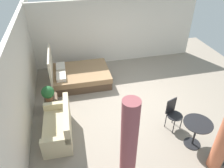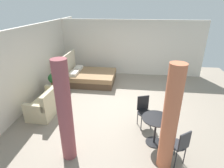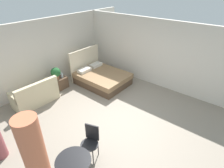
# 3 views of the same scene
# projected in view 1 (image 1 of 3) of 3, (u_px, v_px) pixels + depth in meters

# --- Properties ---
(ground_plane) EXTENTS (8.94, 9.76, 0.02)m
(ground_plane) POSITION_uv_depth(u_px,v_px,m) (138.00, 101.00, 7.12)
(ground_plane) COLOR gray
(wall_back) EXTENTS (8.94, 0.12, 2.61)m
(wall_back) POSITION_uv_depth(u_px,v_px,m) (21.00, 81.00, 5.72)
(wall_back) COLOR silver
(wall_back) RESTS_ON ground
(wall_right) EXTENTS (0.12, 6.76, 2.61)m
(wall_right) POSITION_uv_depth(u_px,v_px,m) (116.00, 31.00, 8.77)
(wall_right) COLOR silver
(wall_right) RESTS_ON ground
(bed) EXTENTS (1.62, 2.07, 1.31)m
(bed) POSITION_uv_depth(u_px,v_px,m) (79.00, 76.00, 7.89)
(bed) COLOR brown
(bed) RESTS_ON ground
(couch) EXTENTS (1.51, 0.78, 0.89)m
(couch) POSITION_uv_depth(u_px,v_px,m) (59.00, 127.00, 5.71)
(couch) COLOR beige
(couch) RESTS_ON ground
(nightstand) EXTENTS (0.53, 0.38, 0.46)m
(nightstand) POSITION_uv_depth(u_px,v_px,m) (52.00, 103.00, 6.65)
(nightstand) COLOR brown
(nightstand) RESTS_ON ground
(potted_plant) EXTENTS (0.38, 0.38, 0.46)m
(potted_plant) POSITION_uv_depth(u_px,v_px,m) (48.00, 93.00, 6.29)
(potted_plant) COLOR #935B3D
(potted_plant) RESTS_ON nightstand
(vase) EXTENTS (0.10, 0.10, 0.17)m
(vase) POSITION_uv_depth(u_px,v_px,m) (51.00, 93.00, 6.58)
(vase) COLOR silver
(vase) RESTS_ON nightstand
(balcony_table) EXTENTS (0.71, 0.71, 0.75)m
(balcony_table) POSITION_uv_depth(u_px,v_px,m) (196.00, 130.00, 5.34)
(balcony_table) COLOR black
(balcony_table) RESTS_ON ground
(cafe_chair_near_window) EXTENTS (0.54, 0.54, 0.90)m
(cafe_chair_near_window) POSITION_uv_depth(u_px,v_px,m) (173.00, 111.00, 5.87)
(cafe_chair_near_window) COLOR black
(cafe_chair_near_window) RESTS_ON ground
(curtain_right) EXTENTS (0.32, 0.32, 2.35)m
(curtain_right) POSITION_uv_depth(u_px,v_px,m) (129.00, 150.00, 4.03)
(curtain_right) COLOR #994C51
(curtain_right) RESTS_ON ground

